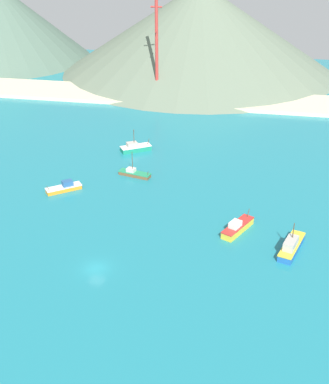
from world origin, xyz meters
name	(u,v)px	position (x,y,z in m)	size (l,w,h in m)	color
ground	(138,191)	(0.00, 30.00, -0.25)	(260.00, 280.00, 0.50)	teal
fishing_boat_2	(291,246)	(32.69, 11.73, 1.10)	(5.23, 9.97, 5.87)	#1E5BA8
fishing_boat_3	(64,187)	(-15.86, 26.54, 0.74)	(7.56, 6.69, 2.19)	orange
fishing_boat_4	(237,227)	(22.78, 16.61, 0.92)	(5.94, 8.84, 3.07)	gold
fishing_boat_5	(135,148)	(-5.98, 51.48, 0.91)	(8.14, 6.69, 5.95)	#198466
fishing_boat_8	(134,173)	(-2.55, 36.81, 0.64)	(7.99, 3.87, 5.98)	brown
beach_strip	(186,98)	(0.00, 98.64, 0.60)	(247.00, 20.34, 1.20)	beige
hill_central	(199,28)	(-1.18, 137.73, 16.97)	(109.12, 109.12, 33.94)	#60705B
radio_tower	(157,44)	(-9.44, 95.72, 18.68)	(3.66, 2.93, 36.63)	#B7332D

